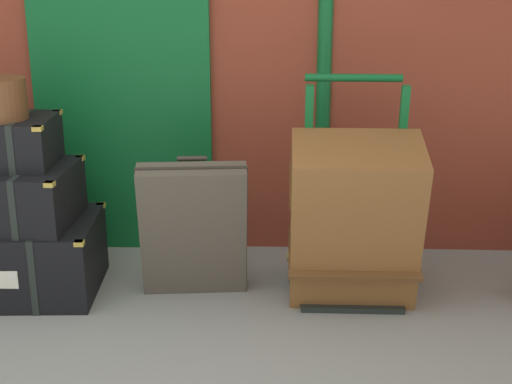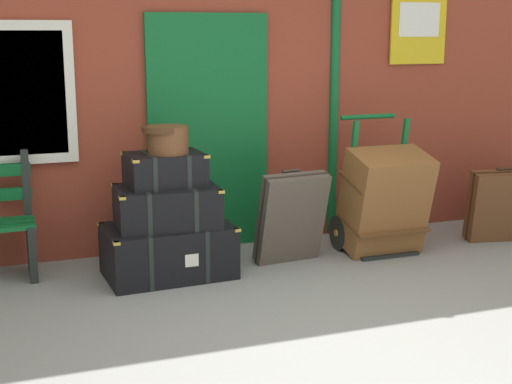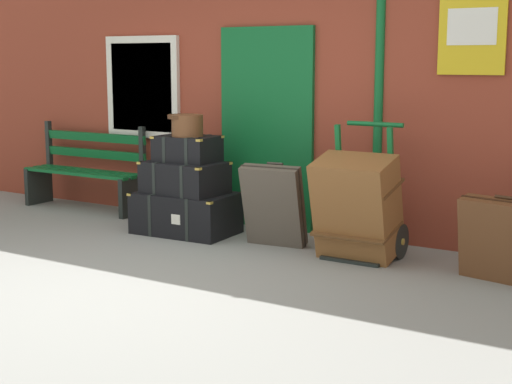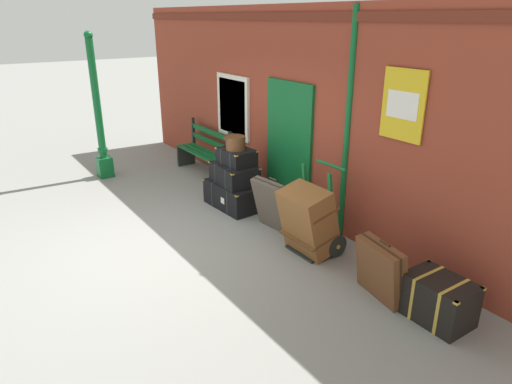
% 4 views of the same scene
% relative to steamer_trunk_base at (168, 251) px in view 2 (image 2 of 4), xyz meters
% --- Properties ---
extents(ground_plane, '(60.00, 60.00, 0.00)m').
position_rel_steamer_trunk_base_xyz_m(ground_plane, '(0.61, -1.74, -0.21)').
color(ground_plane, gray).
extents(brick_facade, '(10.40, 0.35, 3.20)m').
position_rel_steamer_trunk_base_xyz_m(brick_facade, '(0.60, 0.86, 1.39)').
color(brick_facade, brown).
rests_on(brick_facade, ground).
extents(steamer_trunk_base, '(1.04, 0.70, 0.43)m').
position_rel_steamer_trunk_base_xyz_m(steamer_trunk_base, '(0.00, 0.00, 0.00)').
color(steamer_trunk_base, black).
rests_on(steamer_trunk_base, ground).
extents(steamer_trunk_middle, '(0.83, 0.58, 0.33)m').
position_rel_steamer_trunk_base_xyz_m(steamer_trunk_middle, '(-0.00, -0.01, 0.37)').
color(steamer_trunk_middle, black).
rests_on(steamer_trunk_middle, steamer_trunk_base).
extents(steamer_trunk_top, '(0.63, 0.47, 0.27)m').
position_rel_steamer_trunk_base_xyz_m(steamer_trunk_top, '(-0.00, 0.04, 0.66)').
color(steamer_trunk_top, black).
rests_on(steamer_trunk_top, steamer_trunk_middle).
extents(round_hatbox, '(0.37, 0.33, 0.22)m').
position_rel_steamer_trunk_base_xyz_m(round_hatbox, '(0.02, 0.01, 0.91)').
color(round_hatbox, brown).
rests_on(round_hatbox, steamer_trunk_top).
extents(porters_trolley, '(0.71, 0.56, 1.21)m').
position_rel_steamer_trunk_base_xyz_m(porters_trolley, '(1.94, 0.11, 0.06)').
color(porters_trolley, black).
rests_on(porters_trolley, ground).
extents(large_brown_trunk, '(0.70, 0.64, 0.96)m').
position_rel_steamer_trunk_base_xyz_m(large_brown_trunk, '(1.94, -0.06, 0.27)').
color(large_brown_trunk, brown).
rests_on(large_brown_trunk, ground).
extents(suitcase_caramel, '(0.71, 0.40, 0.70)m').
position_rel_steamer_trunk_base_xyz_m(suitcase_caramel, '(3.21, -0.07, 0.13)').
color(suitcase_caramel, brown).
rests_on(suitcase_caramel, ground).
extents(suitcase_tan, '(0.61, 0.39, 0.81)m').
position_rel_steamer_trunk_base_xyz_m(suitcase_tan, '(1.06, -0.03, 0.19)').
color(suitcase_tan, '#51473D').
rests_on(suitcase_tan, ground).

